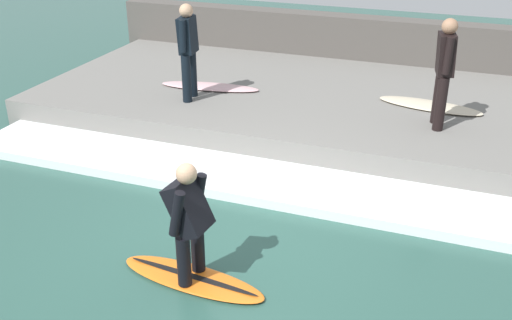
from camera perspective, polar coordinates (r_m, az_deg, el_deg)
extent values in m
plane|color=#2D564C|center=(7.12, -2.23, -7.68)|extent=(28.00, 28.00, 0.00)
cube|color=slate|center=(10.61, 6.42, 5.15)|extent=(4.40, 9.94, 0.46)
cube|color=#544F49|center=(12.77, 9.31, 10.49)|extent=(0.50, 10.44, 1.31)
cube|color=white|center=(8.23, 1.52, -2.21)|extent=(1.16, 9.45, 0.14)
ellipsoid|color=orange|center=(6.50, -6.09, -11.15)|extent=(0.62, 1.72, 0.06)
ellipsoid|color=black|center=(6.48, -6.10, -10.92)|extent=(0.23, 1.55, 0.01)
cylinder|color=black|center=(6.41, -5.57, -8.25)|extent=(0.15, 0.15, 0.57)
cylinder|color=black|center=(6.22, -6.89, -9.51)|extent=(0.15, 0.15, 0.57)
cube|color=black|center=(6.02, -6.47, -4.47)|extent=(0.40, 0.46, 0.59)
sphere|color=tan|center=(5.84, -6.65, -1.31)|extent=(0.21, 0.21, 0.21)
cylinder|color=black|center=(6.15, -5.48, -3.35)|extent=(0.10, 0.20, 0.50)
cylinder|color=black|center=(5.85, -7.54, -5.10)|extent=(0.10, 0.20, 0.50)
cylinder|color=black|center=(9.47, 16.98, 5.74)|extent=(0.16, 0.16, 0.82)
cylinder|color=black|center=(9.19, 17.18, 5.12)|extent=(0.16, 0.16, 0.82)
cube|color=black|center=(9.12, 17.65, 9.59)|extent=(0.43, 0.32, 0.60)
sphere|color=#A87A5B|center=(9.03, 17.99, 12.02)|extent=(0.23, 0.23, 0.23)
cylinder|color=black|center=(9.33, 17.51, 10.16)|extent=(0.11, 0.12, 0.53)
cylinder|color=black|center=(8.90, 17.85, 9.42)|extent=(0.11, 0.12, 0.53)
ellipsoid|color=beige|center=(10.21, 16.23, 5.01)|extent=(0.76, 1.75, 0.06)
cylinder|color=black|center=(10.28, -6.09, 8.20)|extent=(0.15, 0.15, 0.80)
cylinder|color=black|center=(10.02, -6.64, 7.70)|extent=(0.15, 0.15, 0.80)
cube|color=black|center=(9.96, -6.55, 11.74)|extent=(0.40, 0.29, 0.59)
sphere|color=tan|center=(9.88, -6.67, 13.95)|extent=(0.22, 0.22, 0.22)
cylinder|color=black|center=(10.15, -6.15, 12.22)|extent=(0.11, 0.12, 0.52)
cylinder|color=black|center=(9.75, -6.99, 11.63)|extent=(0.11, 0.12, 0.52)
ellipsoid|color=beige|center=(10.75, -4.43, 6.99)|extent=(0.66, 1.84, 0.06)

